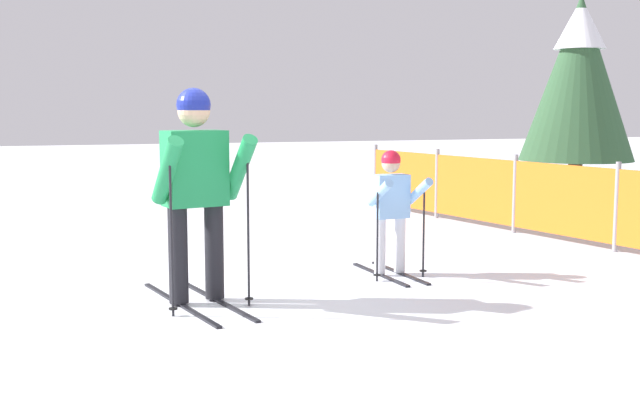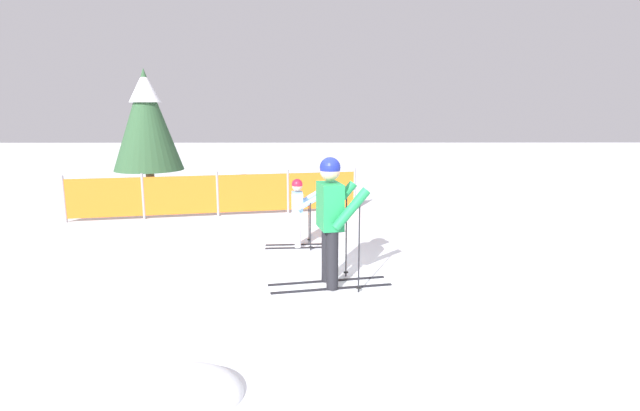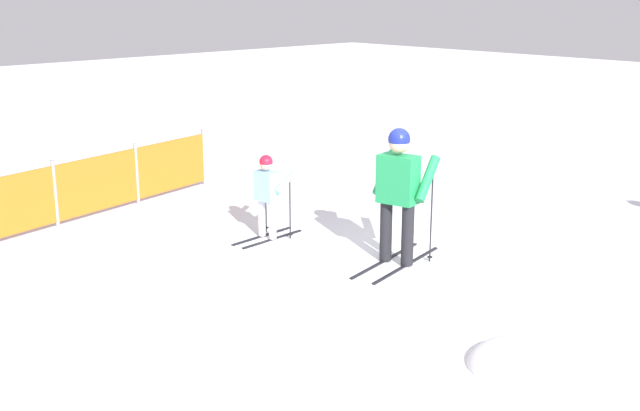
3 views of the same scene
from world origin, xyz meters
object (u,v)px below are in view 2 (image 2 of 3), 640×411
at_px(skier_child, 299,207).
at_px(safety_fence, 218,194).
at_px(conifer_far, 146,118).
at_px(skier_adult, 332,210).

relative_size(skier_child, safety_fence, 0.19).
relative_size(safety_fence, conifer_far, 1.82).
bearing_deg(skier_child, safety_fence, 122.80).
bearing_deg(conifer_far, skier_adult, -56.25).
height_order(skier_child, conifer_far, conifer_far).
distance_m(safety_fence, conifer_far, 3.99).
height_order(safety_fence, conifer_far, conifer_far).
relative_size(skier_child, conifer_far, 0.35).
bearing_deg(conifer_far, skier_child, -50.64).
bearing_deg(skier_adult, safety_fence, 106.57).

